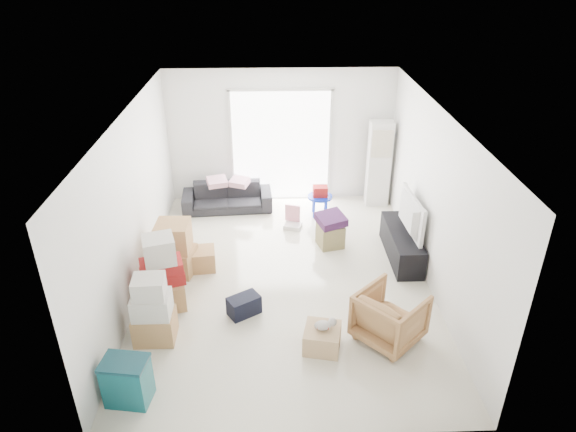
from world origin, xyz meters
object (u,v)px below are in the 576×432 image
at_px(armchair, 390,314).
at_px(ac_tower, 379,164).
at_px(storage_bins, 127,381).
at_px(wood_crate, 322,338).
at_px(ottoman, 330,235).
at_px(television, 404,228).
at_px(tv_console, 402,244).
at_px(kids_table, 320,195).
at_px(sofa, 227,193).

bearing_deg(armchair, ac_tower, -51.69).
relative_size(storage_bins, wood_crate, 1.29).
bearing_deg(ottoman, wood_crate, -98.38).
height_order(armchair, storage_bins, armchair).
height_order(television, ottoman, television).
bearing_deg(tv_console, kids_table, 128.40).
bearing_deg(armchair, ottoman, -31.34).
bearing_deg(wood_crate, tv_console, 54.60).
xyz_separation_m(tv_console, kids_table, (-1.26, 1.59, 0.19)).
bearing_deg(tv_console, television, 0.00).
relative_size(sofa, storage_bins, 2.95).
xyz_separation_m(armchair, wood_crate, (-0.91, -0.15, -0.25)).
height_order(armchair, wood_crate, armchair).
xyz_separation_m(ac_tower, storage_bins, (-3.85, -5.07, -0.57)).
relative_size(ottoman, wood_crate, 0.89).
bearing_deg(television, ottoman, 67.20).
bearing_deg(kids_table, television, -51.60).
distance_m(television, armchair, 2.15).
distance_m(sofa, ottoman, 2.44).
xyz_separation_m(storage_bins, wood_crate, (2.34, 0.81, -0.15)).
bearing_deg(kids_table, armchair, -80.43).
xyz_separation_m(ac_tower, sofa, (-3.05, -0.15, -0.53)).
distance_m(tv_console, ottoman, 1.25).
xyz_separation_m(storage_bins, kids_table, (2.64, 4.59, 0.14)).
xyz_separation_m(ottoman, kids_table, (-0.08, 1.17, 0.23)).
relative_size(ac_tower, kids_table, 2.83).
bearing_deg(ac_tower, ottoman, -124.32).
bearing_deg(ac_tower, sofa, -177.18).
distance_m(television, sofa, 3.65).
relative_size(television, ottoman, 2.73).
xyz_separation_m(sofa, kids_table, (1.84, -0.33, 0.09)).
xyz_separation_m(television, storage_bins, (-3.90, -3.01, -0.27)).
height_order(storage_bins, kids_table, kids_table).
bearing_deg(sofa, kids_table, -13.99).
xyz_separation_m(ac_tower, kids_table, (-1.21, -0.48, -0.44)).
relative_size(sofa, armchair, 2.20).
height_order(television, kids_table, television).
relative_size(sofa, kids_table, 2.87).
bearing_deg(wood_crate, ac_tower, 70.50).
distance_m(television, ottoman, 1.30).
height_order(ac_tower, sofa, ac_tower).
bearing_deg(storage_bins, wood_crate, 19.11).
distance_m(ottoman, kids_table, 1.19).
distance_m(tv_console, storage_bins, 4.92).
height_order(ottoman, wood_crate, ottoman).
bearing_deg(kids_table, wood_crate, -94.56).
bearing_deg(sofa, storage_bins, -103.04).
distance_m(tv_console, armchair, 2.15).
xyz_separation_m(tv_console, storage_bins, (-3.90, -3.01, 0.05)).
xyz_separation_m(armchair, storage_bins, (-3.25, -0.96, -0.10)).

